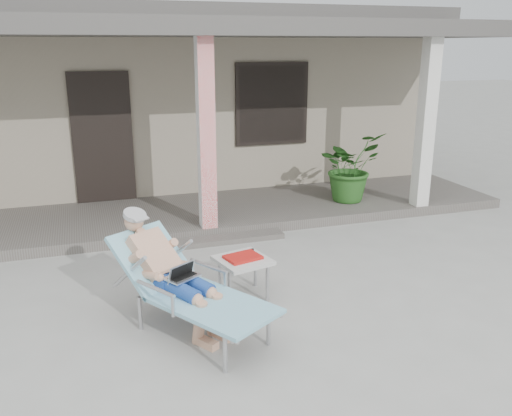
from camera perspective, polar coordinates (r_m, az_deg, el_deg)
name	(u,v)px	position (r m, az deg, el deg)	size (l,w,h in m)	color
ground	(254,300)	(5.94, -0.18, -9.67)	(60.00, 60.00, 0.00)	#9E9E99
house	(159,93)	(11.71, -10.16, 11.78)	(10.40, 5.40, 3.30)	gray
porch_deck	(196,214)	(8.62, -6.29, -0.65)	(10.00, 2.00, 0.15)	#605B56
porch_overhang	(191,34)	(8.17, -6.84, 17.70)	(10.00, 2.30, 2.85)	silver
porch_step	(214,240)	(7.57, -4.47, -3.42)	(2.00, 0.30, 0.07)	#605B56
lounger	(178,259)	(5.18, -8.16, -5.29)	(1.48, 1.82, 1.17)	#B7B7BC
side_table	(243,262)	(5.88, -1.40, -5.72)	(0.64, 0.64, 0.47)	beige
potted_palm	(350,167)	(9.08, 9.83, 4.30)	(1.02, 0.89, 1.14)	#26591E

